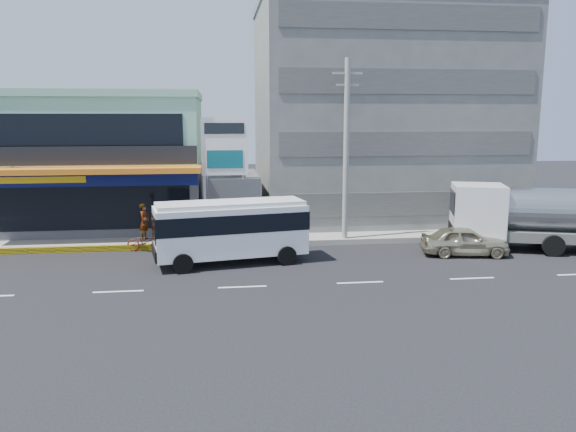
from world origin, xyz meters
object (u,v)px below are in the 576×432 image
Objects in this scene: utility_pole_near at (346,150)px; sedan at (465,241)px; concrete_building at (379,116)px; motorcycle_rider at (145,236)px; minibus at (231,227)px; billboard at (225,153)px; tanker_truck at (530,216)px; satellite_dish at (233,174)px; shop_building at (104,164)px.

utility_pole_near reaches higher than sedan.
concrete_building is 6.33× the size of motorcycle_rider.
minibus is 5.35m from motorcycle_rider.
minibus is (0.15, -5.30, -3.14)m from billboard.
satellite_dish is at bearing 157.65° from tanker_truck.
sedan is at bearing -31.49° from satellite_dish.
sedan is (11.93, -5.20, -4.19)m from billboard.
satellite_dish reaches higher than sedan.
satellite_dish is at bearing 74.48° from billboard.
billboard is 0.92× the size of minibus.
concrete_building reaches higher than sedan.
tanker_truck reaches higher than sedan.
minibus is 15.67m from tanker_truck.
concrete_building is at bearing 3.35° from shop_building.
utility_pole_near reaches higher than satellite_dish.
shop_building is 1.38× the size of tanker_truck.
billboard reaches higher than satellite_dish.
minibus is (-6.35, -3.50, -3.36)m from utility_pole_near.
motorcycle_rider is at bearing -150.49° from billboard.
billboard is 13.68m from sedan.
satellite_dish is 0.15× the size of utility_pole_near.
sedan is (5.43, -3.40, -4.41)m from utility_pole_near.
utility_pole_near is at bearing 28.89° from minibus.
shop_building is at bearing 147.68° from billboard.
utility_pole_near is (6.50, -1.80, 0.22)m from billboard.
satellite_dish is at bearing 41.54° from motorcycle_rider.
sedan is (11.78, 0.10, -1.05)m from minibus.
shop_building is at bearing -176.65° from concrete_building.
utility_pole_near reaches higher than shop_building.
billboard is at bearing -151.08° from concrete_building.
billboard is 2.73× the size of motorcycle_rider.
motorcycle_rider is (-14.74, -8.20, -6.17)m from concrete_building.
concrete_building is at bearing 28.92° from billboard.
shop_building reaches higher than sedan.
motorcycle_rider is at bearing 89.20° from sedan.
utility_pole_near is at bearing -25.06° from shop_building.
concrete_building reaches higher than minibus.
shop_building is at bearing 158.38° from tanker_truck.
billboard reaches higher than motorcycle_rider.
shop_building reaches higher than billboard.
shop_building is 4.90× the size of motorcycle_rider.
utility_pole_near is 1.34× the size of minibus.
tanker_truck is at bearing -62.75° from concrete_building.
motorcycle_rider is (-4.74, -4.20, -2.74)m from satellite_dish.
concrete_building is 2.32× the size of billboard.
minibus is (-10.35, -11.10, -5.21)m from concrete_building.
utility_pole_near is at bearing -30.96° from satellite_dish.
tanker_truck is 20.17m from motorcycle_rider.
billboard is at bearing 91.60° from minibus.
tanker_truck is (15.80, -4.49, -3.10)m from billboard.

